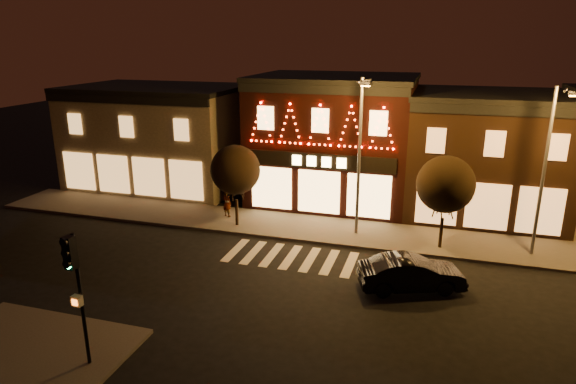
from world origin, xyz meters
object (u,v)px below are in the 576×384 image
at_px(streetlamp_mid, 360,146).
at_px(dark_sedan, 411,273).
at_px(traffic_signal_near, 75,276).
at_px(pedestrian, 227,203).

bearing_deg(streetlamp_mid, dark_sedan, -44.69).
bearing_deg(traffic_signal_near, dark_sedan, 44.84).
relative_size(traffic_signal_near, pedestrian, 2.84).
bearing_deg(pedestrian, dark_sedan, 169.69).
relative_size(dark_sedan, pedestrian, 2.78).
distance_m(traffic_signal_near, pedestrian, 15.09).
bearing_deg(pedestrian, traffic_signal_near, 112.91).
xyz_separation_m(traffic_signal_near, dark_sedan, (9.93, 8.83, -2.68)).
bearing_deg(streetlamp_mid, traffic_signal_near, -101.38).
height_order(streetlamp_mid, dark_sedan, streetlamp_mid).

